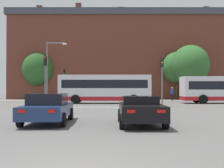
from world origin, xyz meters
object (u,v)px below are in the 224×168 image
Objects in this scene: car_roadster_right at (141,110)px; traffic_light_near_left at (45,73)px; traffic_light_near_right at (162,74)px; bus_crossing_lead at (105,88)px; car_saloon_left at (48,108)px; street_lamp_junction at (51,65)px; pedestrian_walking_east at (101,93)px; traffic_light_far_left at (64,80)px; pedestrian_waiting at (173,92)px.

car_roadster_right is 0.94× the size of traffic_light_near_left.
bus_crossing_lead is at bearing 134.17° from traffic_light_near_right.
street_lamp_junction is at bearing 100.25° from car_saloon_left.
pedestrian_walking_east is at bearing -174.09° from bus_crossing_lead.
pedestrian_walking_east is at bearing 63.06° from street_lamp_junction.
traffic_light_far_left is at bearing 107.31° from car_roadster_right.
car_roadster_right is (4.43, -0.70, -0.05)m from car_saloon_left.
pedestrian_walking_east is (4.49, 13.76, -2.04)m from traffic_light_near_left.
traffic_light_near_right is 10.75m from traffic_light_near_left.
traffic_light_near_right reaches higher than pedestrian_waiting.
bus_crossing_lead is 7.89m from traffic_light_near_right.
street_lamp_junction is at bearing -74.03° from bus_crossing_lead.
traffic_light_near_right is (7.74, 12.17, 2.25)m from car_saloon_left.
pedestrian_walking_east is at bearing 71.91° from traffic_light_near_left.
bus_crossing_lead is (-2.12, 18.46, 1.01)m from car_roadster_right.
traffic_light_near_left is at bearing 120.39° from car_roadster_right.
pedestrian_waiting is at bearing 42.46° from traffic_light_near_left.
car_saloon_left is 12.57m from traffic_light_near_left.
traffic_light_far_left is 12.40m from traffic_light_near_left.
traffic_light_near_left is at bearing -84.56° from street_lamp_junction.
bus_crossing_lead is at bearing -49.27° from traffic_light_far_left.
car_saloon_left is 1.06× the size of traffic_light_near_right.
bus_crossing_lead is 7.97m from traffic_light_near_left.
bus_crossing_lead is 2.21× the size of traffic_light_near_left.
traffic_light_near_right is at bearing 44.17° from bus_crossing_lead.
pedestrian_waiting is (3.74, 13.07, -1.88)m from traffic_light_near_right.
car_saloon_left is at bearing -122.45° from traffic_light_near_right.
traffic_light_near_left reaches higher than pedestrian_waiting.
bus_crossing_lead is 5.47× the size of pedestrian_waiting.
traffic_light_near_left is 0.69× the size of street_lamp_junction.
bus_crossing_lead is at bearing -102.89° from pedestrian_waiting.
street_lamp_junction reaches higher than car_saloon_left.
traffic_light_near_left is (-5.32, -5.77, 1.36)m from bus_crossing_lead.
bus_crossing_lead is at bearing 80.92° from car_saloon_left.
bus_crossing_lead is (2.31, 17.76, 0.96)m from car_saloon_left.
traffic_light_near_left is (-7.44, 12.69, 2.37)m from car_roadster_right.
traffic_light_near_left is at bearing -179.00° from traffic_light_near_right.
car_saloon_left is 16.82m from street_lamp_junction.
car_saloon_left is 0.47× the size of bus_crossing_lead.
street_lamp_junction reaches higher than pedestrian_waiting.
car_roadster_right is 2.32× the size of pedestrian_waiting.
traffic_light_near_left is (-3.01, 11.99, 2.31)m from car_saloon_left.
car_saloon_left is 24.70m from traffic_light_far_left.
traffic_light_near_left reaches higher than car_roadster_right.
pedestrian_waiting is at bearing 15.33° from pedestrian_walking_east.
traffic_light_near_left is 4.29m from street_lamp_junction.
traffic_light_far_left is 5.39m from pedestrian_walking_east.
traffic_light_near_right is 2.60× the size of pedestrian_walking_east.
traffic_light_near_left reaches higher than car_saloon_left.
bus_crossing_lead is 8.81m from traffic_light_far_left.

